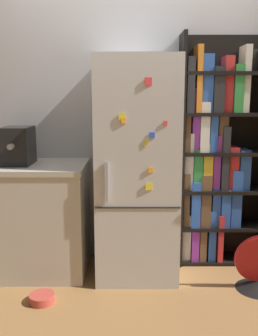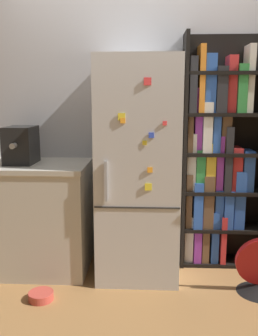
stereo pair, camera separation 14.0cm
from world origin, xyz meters
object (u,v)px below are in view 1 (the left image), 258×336
object	(u,v)px
refrigerator	(139,169)
bookshelf	(217,157)
espresso_machine	(20,146)
pet_bowl	(43,297)

from	to	relation	value
refrigerator	bookshelf	size ratio (longest dim) A/B	0.89
bookshelf	refrigerator	bearing A→B (deg)	-162.83
espresso_machine	pet_bowl	bearing A→B (deg)	-62.89
bookshelf	pet_bowl	size ratio (longest dim) A/B	10.65
espresso_machine	pet_bowl	world-z (taller)	espresso_machine
pet_bowl	refrigerator	bearing A→B (deg)	36.75
pet_bowl	espresso_machine	bearing A→B (deg)	117.11
refrigerator	pet_bowl	world-z (taller)	refrigerator
refrigerator	pet_bowl	distance (m)	1.22
bookshelf	espresso_machine	size ratio (longest dim) A/B	5.46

